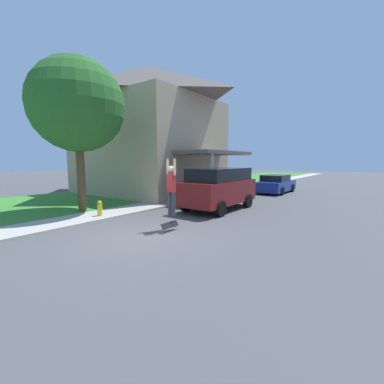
# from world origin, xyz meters

# --- Properties ---
(ground_plane) EXTENTS (120.00, 120.00, 0.00)m
(ground_plane) POSITION_xyz_m (0.00, 0.00, 0.00)
(ground_plane) COLOR #49494C
(lawn) EXTENTS (10.00, 80.00, 0.08)m
(lawn) POSITION_xyz_m (-8.00, 6.00, 0.04)
(lawn) COLOR #387F2D
(lawn) RESTS_ON ground_plane
(sidewalk) EXTENTS (1.80, 80.00, 0.10)m
(sidewalk) POSITION_xyz_m (-3.60, 6.00, 0.05)
(sidewalk) COLOR #ADA89E
(sidewalk) RESTS_ON ground_plane
(house) EXTENTS (12.03, 8.37, 9.07)m
(house) POSITION_xyz_m (-7.96, 8.20, 4.79)
(house) COLOR tan
(house) RESTS_ON lawn
(lawn_tree_near) EXTENTS (4.14, 4.14, 6.86)m
(lawn_tree_near) POSITION_xyz_m (-5.01, 1.09, 4.85)
(lawn_tree_near) COLOR brown
(lawn_tree_near) RESTS_ON lawn
(suv_parked) EXTENTS (2.11, 4.48, 2.04)m
(suv_parked) POSITION_xyz_m (-0.31, 5.57, 1.11)
(suv_parked) COLOR maroon
(suv_parked) RESTS_ON ground_plane
(car_down_street) EXTENTS (1.97, 4.23, 1.35)m
(car_down_street) POSITION_xyz_m (-0.33, 13.96, 0.65)
(car_down_street) COLOR navy
(car_down_street) RESTS_ON ground_plane
(skateboarder) EXTENTS (0.41, 0.23, 1.99)m
(skateboarder) POSITION_xyz_m (0.30, 1.34, 1.53)
(skateboarder) COLOR #38383D
(skateboarder) RESTS_ON ground_plane
(skateboard) EXTENTS (0.19, 0.80, 0.24)m
(skateboard) POSITION_xyz_m (0.41, 1.11, 0.22)
(skateboard) COLOR black
(skateboard) RESTS_ON ground_plane
(fire_hydrant) EXTENTS (0.20, 0.20, 0.64)m
(fire_hydrant) POSITION_xyz_m (-3.31, 0.88, 0.41)
(fire_hydrant) COLOR gold
(fire_hydrant) RESTS_ON sidewalk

